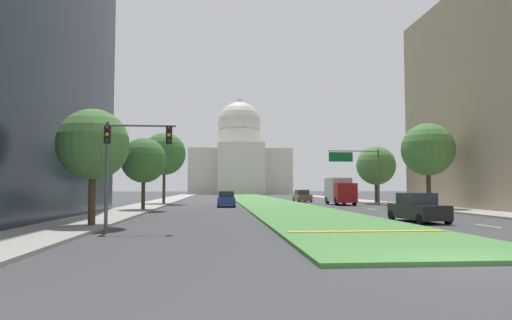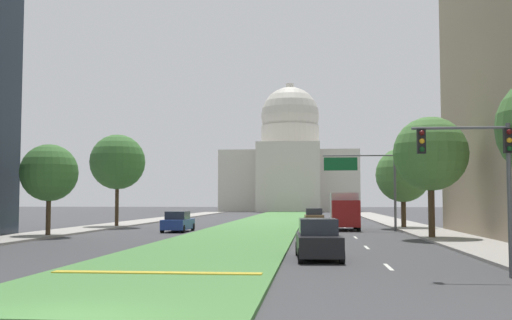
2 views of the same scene
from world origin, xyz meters
The scene contains 18 objects.
ground_plane centered at (0.00, 64.49, 0.00)m, with size 283.76×283.76×0.00m, color #3D3D3F.
grass_median centered at (0.00, 58.04, 0.07)m, with size 7.92×116.08×0.14m, color #4C8442.
median_curb_nose centered at (0.00, 8.03, 0.16)m, with size 7.13×0.50×0.04m, color gold.
lane_dashes_right centered at (8.15, 43.97, 0.00)m, with size 0.16×75.73×0.01m.
sidewalk_left centered at (-14.34, 51.59, 0.07)m, with size 4.00×116.08×0.15m, color #9E9991.
sidewalk_right centered at (14.34, 51.59, 0.07)m, with size 4.00×116.08×0.15m, color #9E9991.
capitol_building centered at (0.00, 128.22, 10.45)m, with size 30.36×25.02×29.49m.
traffic_light_near_left centered at (-10.99, 10.01, 3.80)m, with size 3.34×0.35×5.20m.
overhead_guide_sign centered at (9.74, 39.55, 4.67)m, with size 6.07×0.20×6.50m.
street_tree_left_near centered at (-13.19, 12.64, 4.35)m, with size 3.75×3.75×6.25m.
street_tree_left_mid centered at (-13.20, 29.15, 4.48)m, with size 4.02×4.02×6.51m.
street_tree_right_mid centered at (13.01, 29.07, 5.62)m, with size 4.92×4.92×8.11m.
street_tree_left_far centered at (-13.13, 43.96, 6.15)m, with size 5.19×5.19×8.76m.
street_tree_right_far centered at (13.34, 43.97, 4.82)m, with size 4.92×4.92×7.30m.
sedan_lead_stopped centered at (5.47, 14.88, 0.83)m, with size 2.13×4.69×1.77m.
sedan_midblock centered at (-5.70, 36.90, 0.78)m, with size 1.94×4.60×1.67m.
sedan_distant centered at (5.31, 51.74, 0.80)m, with size 2.10×4.33×1.71m.
box_truck_delivery centered at (7.93, 41.46, 1.68)m, with size 2.40×6.40×3.20m.
Camera 1 is at (-6.63, -11.82, 2.14)m, focal length 31.85 mm.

